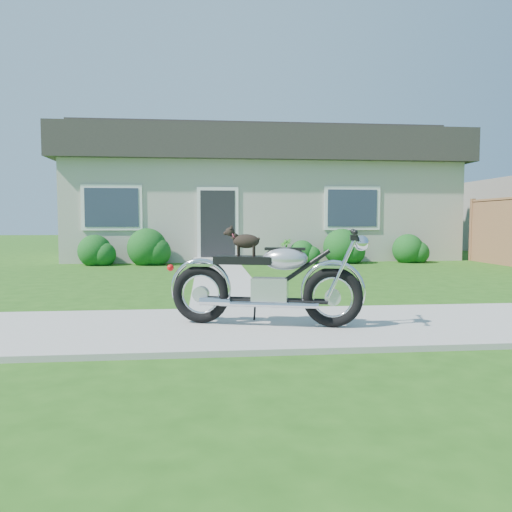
% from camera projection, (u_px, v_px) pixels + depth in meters
% --- Properties ---
extents(ground, '(80.00, 80.00, 0.00)m').
position_uv_depth(ground, '(367.00, 325.00, 5.80)').
color(ground, '#235114').
rests_on(ground, ground).
extents(sidewalk, '(24.00, 2.20, 0.04)m').
position_uv_depth(sidewalk, '(367.00, 324.00, 5.80)').
color(sidewalk, '#9E9B93').
rests_on(sidewalk, ground).
extents(walkway, '(1.20, 8.00, 0.03)m').
position_uv_depth(walkway, '(223.00, 277.00, 10.61)').
color(walkway, '#9E9B93').
rests_on(walkway, ground).
extents(house, '(12.60, 7.03, 4.50)m').
position_uv_depth(house, '(258.00, 194.00, 17.56)').
color(house, '#B1AB9F').
rests_on(house, ground).
extents(shrub_row, '(9.86, 1.10, 1.10)m').
position_uv_depth(shrub_row, '(252.00, 249.00, 14.15)').
color(shrub_row, '#144D17').
rests_on(shrub_row, ground).
extents(potted_plant_left, '(0.95, 0.90, 0.83)m').
position_uv_depth(potted_plant_left, '(154.00, 250.00, 13.92)').
color(potted_plant_left, '#2F5D18').
rests_on(potted_plant_left, ground).
extents(potted_plant_right, '(0.55, 0.55, 0.71)m').
position_uv_depth(potted_plant_right, '(286.00, 251.00, 14.31)').
color(potted_plant_right, '#276A1D').
rests_on(potted_plant_right, ground).
extents(motorcycle_with_dog, '(2.18, 0.87, 1.10)m').
position_uv_depth(motorcycle_with_dog, '(270.00, 282.00, 5.59)').
color(motorcycle_with_dog, black).
rests_on(motorcycle_with_dog, sidewalk).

